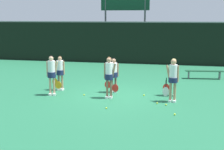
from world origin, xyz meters
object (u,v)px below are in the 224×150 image
object	(u,v)px
scoreboard	(125,7)
tennis_ball_4	(84,95)
player_0	(52,72)
tennis_ball_3	(175,114)
tennis_ball_0	(106,108)
player_2	(173,76)
player_4	(114,73)
tennis_ball_5	(157,103)
player_1	(109,74)
player_5	(173,75)
bench_courtside	(204,72)
tennis_ball_2	(166,105)
player_3	(60,70)
tennis_ball_1	(144,95)

from	to	relation	value
scoreboard	tennis_ball_4	world-z (taller)	scoreboard
player_0	tennis_ball_3	size ratio (longest dim) A/B	25.52
tennis_ball_0	tennis_ball_3	distance (m)	2.59
player_2	scoreboard	bearing A→B (deg)	117.61
tennis_ball_3	player_4	bearing A→B (deg)	134.65
tennis_ball_5	player_0	bearing A→B (deg)	174.36
player_1	player_4	bearing A→B (deg)	91.43
scoreboard	tennis_ball_3	xyz separation A→B (m)	(4.12, -13.37, -4.21)
player_0	tennis_ball_5	size ratio (longest dim) A/B	26.97
player_5	tennis_ball_0	bearing A→B (deg)	-131.23
bench_courtside	tennis_ball_3	size ratio (longest dim) A/B	30.17
tennis_ball_0	player_2	bearing A→B (deg)	32.49
player_0	player_5	world-z (taller)	player_0
tennis_ball_3	tennis_ball_4	distance (m)	4.51
tennis_ball_2	tennis_ball_3	xyz separation A→B (m)	(0.36, -1.19, -0.00)
player_3	tennis_ball_3	world-z (taller)	player_3
player_2	tennis_ball_4	size ratio (longest dim) A/B	27.15
player_4	tennis_ball_3	size ratio (longest dim) A/B	23.00
tennis_ball_4	tennis_ball_5	distance (m)	3.37
tennis_ball_4	tennis_ball_2	bearing A→B (deg)	-13.02
tennis_ball_1	tennis_ball_3	world-z (taller)	same
player_4	tennis_ball_2	bearing A→B (deg)	-42.93
bench_courtside	player_2	xyz separation A→B (m)	(-1.66, -5.31, 0.67)
player_3	tennis_ball_3	bearing A→B (deg)	-25.08
tennis_ball_0	tennis_ball_3	world-z (taller)	tennis_ball_3
player_5	player_2	bearing A→B (deg)	-86.89
player_2	tennis_ball_3	distance (m)	2.09
player_2	player_5	xyz separation A→B (m)	(-0.02, 1.03, -0.12)
scoreboard	player_4	xyz separation A→B (m)	(1.27, -10.49, -3.30)
bench_courtside	tennis_ball_2	world-z (taller)	bench_courtside
scoreboard	player_4	size ratio (longest dim) A/B	3.36
tennis_ball_0	tennis_ball_1	distance (m)	2.58
scoreboard	tennis_ball_4	xyz separation A→B (m)	(0.10, -11.33, -4.21)
player_4	tennis_ball_4	xyz separation A→B (m)	(-1.18, -0.84, -0.91)
player_0	player_3	distance (m)	1.00
player_3	player_2	bearing A→B (deg)	-8.50
player_0	player_1	distance (m)	2.61
player_1	tennis_ball_1	world-z (taller)	player_1
tennis_ball_2	tennis_ball_3	distance (m)	1.25
player_1	player_3	size ratio (longest dim) A/B	1.09
tennis_ball_2	tennis_ball_4	bearing A→B (deg)	166.98
tennis_ball_5	tennis_ball_4	bearing A→B (deg)	168.22
bench_courtside	tennis_ball_5	size ratio (longest dim) A/B	31.87
scoreboard	tennis_ball_2	size ratio (longest dim) A/B	77.05
bench_courtside	player_1	size ratio (longest dim) A/B	1.18
player_0	tennis_ball_4	distance (m)	1.76
player_1	tennis_ball_0	bearing A→B (deg)	-81.39
tennis_ball_0	tennis_ball_5	distance (m)	2.16
player_2	player_0	bearing A→B (deg)	-171.54
player_4	player_5	bearing A→B (deg)	-9.78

